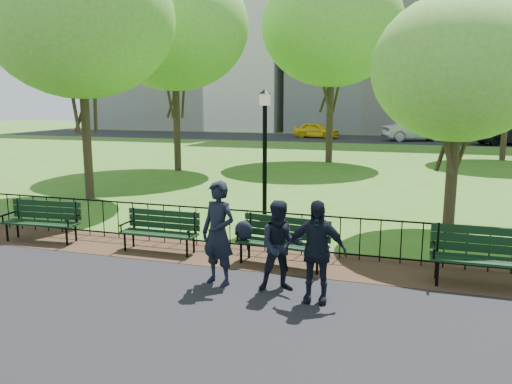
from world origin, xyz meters
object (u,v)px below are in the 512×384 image
(park_bench_right_a, at_px, (490,251))
(tree_near_w, at_px, (79,17))
(lamppost, at_px, (265,153))
(person_mid, at_px, (281,246))
(tree_near_e, at_px, (459,68))
(tree_far_c, at_px, (332,26))
(person_right, at_px, (316,251))
(park_bench_main, at_px, (270,234))
(park_bench_left_a, at_px, (161,227))
(person_left, at_px, (218,233))
(taxi, at_px, (316,130))
(tree_mid_w, at_px, (174,27))
(park_bench_left_b, at_px, (43,217))
(sedan_dark, at_px, (511,133))
(sedan_silver, at_px, (415,131))

(park_bench_right_a, relative_size, tree_near_w, 0.24)
(lamppost, bearing_deg, person_mid, -70.19)
(tree_near_e, xyz_separation_m, tree_far_c, (-5.11, 13.17, 2.92))
(park_bench_right_a, bearing_deg, person_right, -150.20)
(lamppost, bearing_deg, park_bench_main, -71.53)
(park_bench_left_a, bearing_deg, person_left, -37.27)
(lamppost, distance_m, taxi, 31.07)
(tree_near_e, xyz_separation_m, person_mid, (-2.99, -5.02, -3.17))
(tree_mid_w, height_order, tree_far_c, tree_far_c)
(park_bench_left_b, height_order, person_left, person_left)
(tree_near_w, xyz_separation_m, tree_mid_w, (-0.21, 6.99, 0.65))
(park_bench_left_a, distance_m, person_left, 2.43)
(park_bench_left_b, bearing_deg, tree_far_c, 72.45)
(park_bench_main, xyz_separation_m, sedan_dark, (9.42, 31.28, 0.22))
(park_bench_main, bearing_deg, sedan_dark, 80.77)
(tree_near_e, height_order, tree_far_c, tree_far_c)
(sedan_dark, bearing_deg, tree_far_c, 122.38)
(taxi, xyz_separation_m, sedan_dark, (14.81, -2.45, 0.16))
(tree_near_w, height_order, tree_mid_w, tree_mid_w)
(taxi, bearing_deg, tree_near_w, -173.30)
(park_bench_left_a, relative_size, person_right, 1.01)
(park_bench_right_a, relative_size, tree_mid_w, 0.21)
(taxi, bearing_deg, person_right, -158.43)
(park_bench_left_a, bearing_deg, tree_near_e, 30.98)
(tree_far_c, bearing_deg, sedan_dark, 52.58)
(tree_mid_w, distance_m, sedan_dark, 26.63)
(park_bench_left_b, bearing_deg, sedan_dark, 59.97)
(person_mid, xyz_separation_m, sedan_silver, (2.20, 34.05, 0.03))
(person_left, relative_size, sedan_silver, 0.37)
(sedan_dark, bearing_deg, park_bench_left_b, 134.28)
(park_bench_right_a, height_order, taxi, taxi)
(park_bench_left_b, xyz_separation_m, sedan_silver, (8.22, 32.69, 0.25))
(tree_near_w, height_order, person_right, tree_near_w)
(park_bench_main, relative_size, tree_near_w, 0.23)
(tree_near_w, distance_m, sedan_dark, 31.90)
(sedan_silver, bearing_deg, lamppost, 152.23)
(park_bench_left_a, relative_size, taxi, 0.43)
(park_bench_right_a, xyz_separation_m, lamppost, (-4.97, 3.00, 1.26))
(lamppost, bearing_deg, tree_near_e, 9.22)
(taxi, bearing_deg, tree_mid_w, -175.20)
(park_bench_main, distance_m, person_left, 1.47)
(park_bench_left_b, distance_m, person_mid, 6.17)
(park_bench_main, bearing_deg, tree_far_c, 102.86)
(tree_near_w, xyz_separation_m, taxi, (2.19, 28.99, -5.09))
(tree_mid_w, bearing_deg, lamppost, -52.21)
(tree_mid_w, bearing_deg, taxi, 83.77)
(person_mid, bearing_deg, sedan_silver, 66.37)
(lamppost, height_order, sedan_dark, lamppost)
(park_bench_left_b, xyz_separation_m, lamppost, (4.47, 2.92, 1.33))
(person_mid, xyz_separation_m, person_right, (0.65, -0.28, 0.06))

